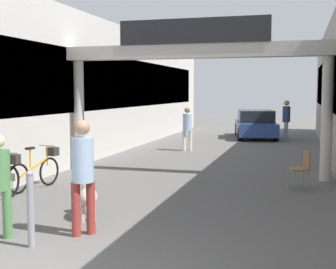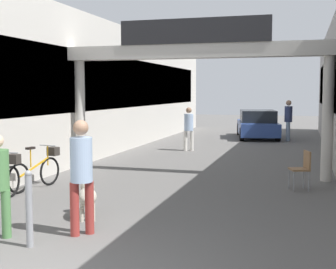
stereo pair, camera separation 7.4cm
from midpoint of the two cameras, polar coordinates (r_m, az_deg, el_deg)
storefront_left at (r=17.00m, az=-11.71°, el=5.45°), size 3.00×26.00×4.60m
arcade_sign_gateway at (r=12.41m, az=3.02°, el=8.43°), size 7.40×0.47×4.09m
pedestrian_with_dog at (r=7.30m, az=-10.64°, el=-4.19°), size 0.48×0.48×1.79m
pedestrian_carrying_crate at (r=17.43m, az=2.24°, el=1.02°), size 0.44×0.44×1.63m
pedestrian_elderly_walking at (r=21.56m, az=14.13°, el=2.03°), size 0.39×0.40×1.83m
dog_on_leash at (r=8.43m, az=-9.97°, el=-7.36°), size 0.61×0.87×0.61m
bicycle_orange_farthest at (r=11.12m, az=-15.80°, el=-4.15°), size 0.47×1.67×0.98m
bollard_post_metal at (r=7.00m, az=-16.70°, el=-8.63°), size 0.10×0.10×1.11m
cafe_chair_wood_nearer at (r=10.98m, az=15.85°, el=-3.72°), size 0.51×0.51×0.89m
parked_car_blue at (r=22.69m, az=10.52°, el=1.21°), size 2.42×4.24×1.33m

